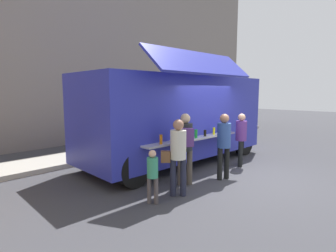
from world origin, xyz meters
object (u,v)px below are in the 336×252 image
customer_front_ordering (224,141)px  customer_extra_browsing (241,135)px  customer_mid_with_backpack (185,142)px  child_near_queue (153,172)px  customer_rear_waiting (177,151)px  trash_bin (194,130)px  food_truck_main (177,116)px

customer_front_ordering → customer_extra_browsing: bearing=-58.6°
customer_mid_with_backpack → child_near_queue: customer_mid_with_backpack is taller
customer_rear_waiting → trash_bin: bearing=-9.3°
customer_rear_waiting → child_near_queue: bearing=128.1°
food_truck_main → customer_front_ordering: bearing=-101.2°
customer_mid_with_backpack → child_near_queue: bearing=141.1°
customer_rear_waiting → customer_mid_with_backpack: bearing=-18.0°
customer_front_ordering → child_near_queue: size_ratio=1.54×
trash_bin → customer_rear_waiting: size_ratio=0.50×
customer_extra_browsing → child_near_queue: (-3.88, -0.14, -0.31)m
customer_front_ordering → customer_extra_browsing: (1.49, 0.32, -0.06)m
food_truck_main → trash_bin: bearing=33.1°
trash_bin → customer_rear_waiting: (-6.14, -4.36, 0.59)m
customer_extra_browsing → customer_mid_with_backpack: bearing=63.4°
customer_mid_with_backpack → child_near_queue: size_ratio=1.58×
child_near_queue → customer_extra_browsing: bearing=-32.2°
trash_bin → customer_rear_waiting: bearing=-144.6°
customer_mid_with_backpack → child_near_queue: 1.42m
customer_front_ordering → customer_rear_waiting: (-1.72, 0.10, -0.02)m
customer_extra_browsing → child_near_queue: bearing=67.8°
customer_front_ordering → customer_mid_with_backpack: size_ratio=0.98×
customer_front_ordering → customer_mid_with_backpack: customer_mid_with_backpack is taller
customer_rear_waiting → child_near_queue: 0.76m
trash_bin → customer_front_ordering: customer_front_ordering is taller
food_truck_main → customer_mid_with_backpack: 2.37m
customer_front_ordering → customer_extra_browsing: customer_front_ordering is taller
customer_extra_browsing → customer_rear_waiting: bearing=69.8°
food_truck_main → customer_rear_waiting: bearing=-135.2°
customer_mid_with_backpack → food_truck_main: bearing=-2.0°
customer_rear_waiting → customer_extra_browsing: (3.21, 0.22, -0.03)m
customer_mid_with_backpack → customer_rear_waiting: size_ratio=1.04×
child_near_queue → trash_bin: bearing=-2.1°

